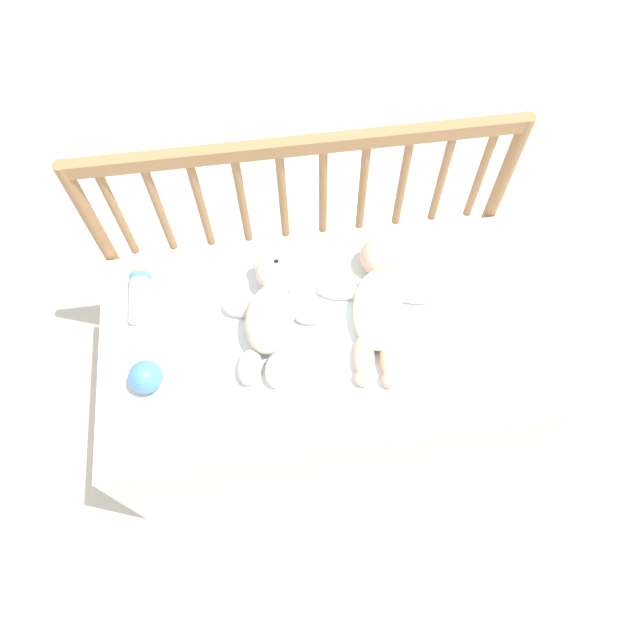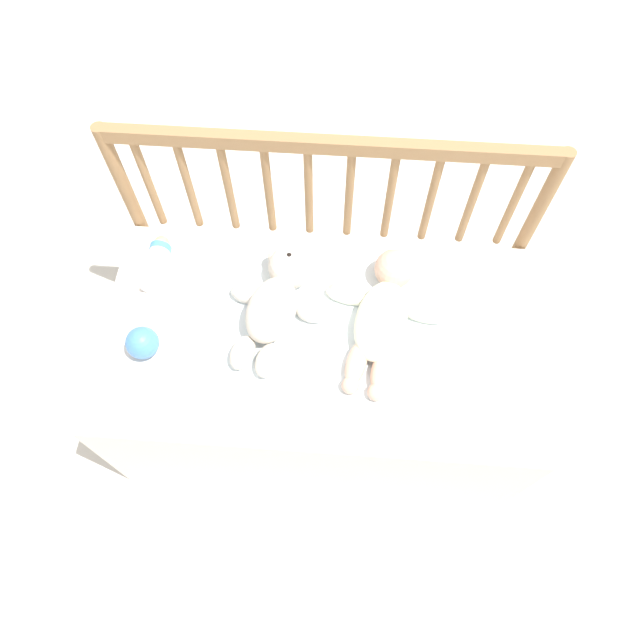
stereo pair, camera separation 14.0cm
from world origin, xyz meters
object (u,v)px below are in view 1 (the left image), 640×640
at_px(baby_bottle, 140,293).
at_px(teddy_bear, 272,308).
at_px(toy_ball, 145,377).
at_px(baby, 378,303).

bearing_deg(baby_bottle, teddy_bear, -17.44).
xyz_separation_m(baby_bottle, toy_ball, (0.02, -0.24, 0.01)).
xyz_separation_m(teddy_bear, toy_ball, (-0.32, -0.14, -0.01)).
distance_m(teddy_bear, baby, 0.27).
relative_size(baby_bottle, toy_ball, 2.03).
distance_m(baby, baby_bottle, 0.61).
distance_m(teddy_bear, baby_bottle, 0.35).
bearing_deg(toy_ball, baby_bottle, 94.27).
distance_m(baby_bottle, toy_ball, 0.24).
relative_size(teddy_bear, baby_bottle, 2.20).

